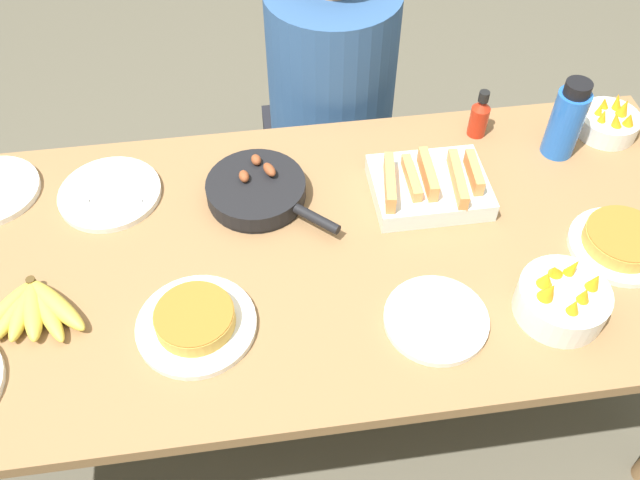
{
  "coord_description": "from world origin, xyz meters",
  "views": [
    {
      "loc": [
        -0.14,
        -0.97,
        1.92
      ],
      "look_at": [
        0.0,
        0.0,
        0.76
      ],
      "focal_mm": 38.0,
      "sensor_mm": 36.0,
      "label": 1
    }
  ],
  "objects_px": {
    "frittata_plate_center": "(196,322)",
    "frittata_plate_side": "(621,242)",
    "skillet": "(258,190)",
    "fruit_bowl_mango": "(609,122)",
    "empty_plate_mid_edge": "(110,194)",
    "water_bottle": "(567,120)",
    "banana_bunch": "(33,309)",
    "empty_plate_near_front": "(436,320)",
    "fruit_bowl_citrus": "(562,299)",
    "person_figure": "(331,130)",
    "hot_sauce_bottle": "(480,116)",
    "melon_tray": "(429,185)"
  },
  "relations": [
    {
      "from": "water_bottle",
      "to": "person_figure",
      "type": "distance_m",
      "value": 0.75
    },
    {
      "from": "frittata_plate_side",
      "to": "frittata_plate_center",
      "type": "bearing_deg",
      "value": -175.22
    },
    {
      "from": "frittata_plate_side",
      "to": "water_bottle",
      "type": "xyz_separation_m",
      "value": [
        -0.02,
        0.34,
        0.08
      ]
    },
    {
      "from": "frittata_plate_side",
      "to": "fruit_bowl_citrus",
      "type": "relative_size",
      "value": 1.21
    },
    {
      "from": "empty_plate_near_front",
      "to": "hot_sauce_bottle",
      "type": "xyz_separation_m",
      "value": [
        0.25,
        0.57,
        0.05
      ]
    },
    {
      "from": "skillet",
      "to": "frittata_plate_side",
      "type": "height_order",
      "value": "skillet"
    },
    {
      "from": "skillet",
      "to": "person_figure",
      "type": "bearing_deg",
      "value": 105.5
    },
    {
      "from": "fruit_bowl_mango",
      "to": "frittata_plate_center",
      "type": "bearing_deg",
      "value": -156.78
    },
    {
      "from": "melon_tray",
      "to": "frittata_plate_side",
      "type": "relative_size",
      "value": 1.2
    },
    {
      "from": "empty_plate_mid_edge",
      "to": "empty_plate_near_front",
      "type": "bearing_deg",
      "value": -33.91
    },
    {
      "from": "empty_plate_mid_edge",
      "to": "water_bottle",
      "type": "relative_size",
      "value": 1.15
    },
    {
      "from": "fruit_bowl_mango",
      "to": "hot_sauce_bottle",
      "type": "bearing_deg",
      "value": 173.1
    },
    {
      "from": "skillet",
      "to": "water_bottle",
      "type": "xyz_separation_m",
      "value": [
        0.78,
        0.06,
        0.07
      ]
    },
    {
      "from": "empty_plate_mid_edge",
      "to": "fruit_bowl_mango",
      "type": "bearing_deg",
      "value": 2.55
    },
    {
      "from": "empty_plate_near_front",
      "to": "empty_plate_mid_edge",
      "type": "distance_m",
      "value": 0.84
    },
    {
      "from": "melon_tray",
      "to": "empty_plate_near_front",
      "type": "height_order",
      "value": "melon_tray"
    },
    {
      "from": "empty_plate_mid_edge",
      "to": "person_figure",
      "type": "bearing_deg",
      "value": 34.91
    },
    {
      "from": "fruit_bowl_citrus",
      "to": "water_bottle",
      "type": "relative_size",
      "value": 0.88
    },
    {
      "from": "frittata_plate_side",
      "to": "empty_plate_mid_edge",
      "type": "xyz_separation_m",
      "value": [
        -1.16,
        0.33,
        -0.02
      ]
    },
    {
      "from": "skillet",
      "to": "empty_plate_mid_edge",
      "type": "relative_size",
      "value": 1.22
    },
    {
      "from": "skillet",
      "to": "fruit_bowl_mango",
      "type": "relative_size",
      "value": 1.88
    },
    {
      "from": "water_bottle",
      "to": "person_figure",
      "type": "relative_size",
      "value": 0.17
    },
    {
      "from": "frittata_plate_side",
      "to": "person_figure",
      "type": "relative_size",
      "value": 0.19
    },
    {
      "from": "frittata_plate_center",
      "to": "skillet",
      "type": "bearing_deg",
      "value": 66.06
    },
    {
      "from": "fruit_bowl_mango",
      "to": "fruit_bowl_citrus",
      "type": "relative_size",
      "value": 0.85
    },
    {
      "from": "banana_bunch",
      "to": "frittata_plate_center",
      "type": "bearing_deg",
      "value": -13.74
    },
    {
      "from": "skillet",
      "to": "empty_plate_mid_edge",
      "type": "height_order",
      "value": "skillet"
    },
    {
      "from": "frittata_plate_center",
      "to": "frittata_plate_side",
      "type": "relative_size",
      "value": 1.09
    },
    {
      "from": "banana_bunch",
      "to": "fruit_bowl_citrus",
      "type": "distance_m",
      "value": 1.11
    },
    {
      "from": "empty_plate_near_front",
      "to": "water_bottle",
      "type": "distance_m",
      "value": 0.65
    },
    {
      "from": "fruit_bowl_mango",
      "to": "hot_sauce_bottle",
      "type": "height_order",
      "value": "hot_sauce_bottle"
    },
    {
      "from": "empty_plate_mid_edge",
      "to": "person_figure",
      "type": "distance_m",
      "value": 0.78
    },
    {
      "from": "fruit_bowl_mango",
      "to": "water_bottle",
      "type": "relative_size",
      "value": 0.75
    },
    {
      "from": "frittata_plate_side",
      "to": "fruit_bowl_mango",
      "type": "bearing_deg",
      "value": 70.8
    },
    {
      "from": "empty_plate_mid_edge",
      "to": "water_bottle",
      "type": "xyz_separation_m",
      "value": [
        1.14,
        0.0,
        0.09
      ]
    },
    {
      "from": "frittata_plate_center",
      "to": "person_figure",
      "type": "height_order",
      "value": "person_figure"
    },
    {
      "from": "empty_plate_mid_edge",
      "to": "hot_sauce_bottle",
      "type": "relative_size",
      "value": 1.83
    },
    {
      "from": "water_bottle",
      "to": "hot_sauce_bottle",
      "type": "height_order",
      "value": "water_bottle"
    },
    {
      "from": "frittata_plate_center",
      "to": "empty_plate_mid_edge",
      "type": "distance_m",
      "value": 0.46
    },
    {
      "from": "melon_tray",
      "to": "skillet",
      "type": "xyz_separation_m",
      "value": [
        -0.41,
        0.05,
        -0.01
      ]
    },
    {
      "from": "banana_bunch",
      "to": "frittata_plate_side",
      "type": "xyz_separation_m",
      "value": [
        1.3,
        -0.0,
        0.0
      ]
    },
    {
      "from": "empty_plate_near_front",
      "to": "skillet",
      "type": "bearing_deg",
      "value": 129.63
    },
    {
      "from": "empty_plate_near_front",
      "to": "fruit_bowl_mango",
      "type": "distance_m",
      "value": 0.8
    },
    {
      "from": "person_figure",
      "to": "frittata_plate_center",
      "type": "bearing_deg",
      "value": -116.18
    },
    {
      "from": "banana_bunch",
      "to": "skillet",
      "type": "height_order",
      "value": "skillet"
    },
    {
      "from": "person_figure",
      "to": "fruit_bowl_citrus",
      "type": "bearing_deg",
      "value": -69.2
    },
    {
      "from": "hot_sauce_bottle",
      "to": "fruit_bowl_citrus",
      "type": "bearing_deg",
      "value": -89.37
    },
    {
      "from": "fruit_bowl_citrus",
      "to": "person_figure",
      "type": "distance_m",
      "value": 1.01
    },
    {
      "from": "frittata_plate_side",
      "to": "empty_plate_mid_edge",
      "type": "bearing_deg",
      "value": 164.03
    },
    {
      "from": "melon_tray",
      "to": "fruit_bowl_citrus",
      "type": "height_order",
      "value": "fruit_bowl_citrus"
    }
  ]
}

